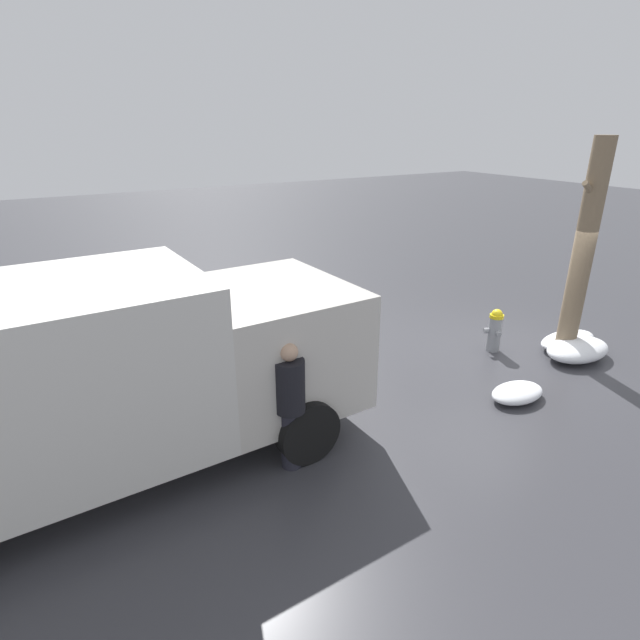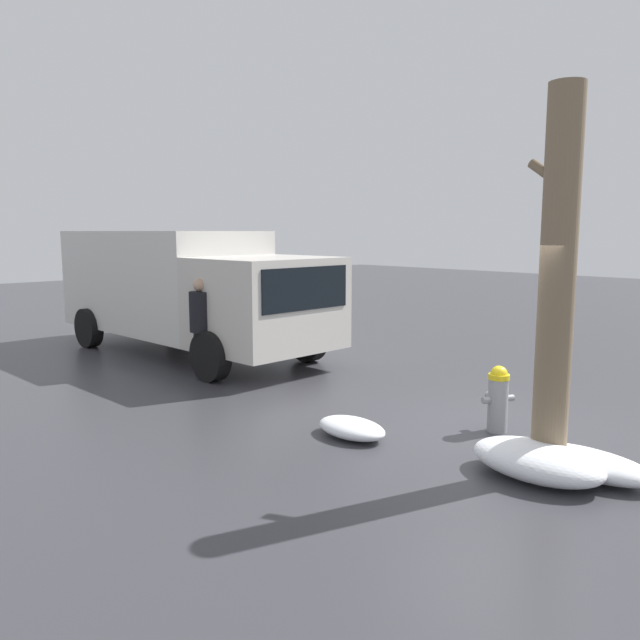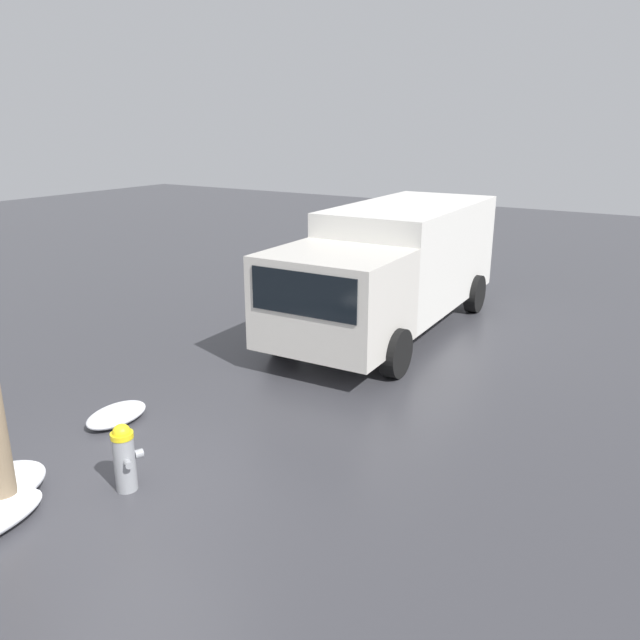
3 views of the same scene
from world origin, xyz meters
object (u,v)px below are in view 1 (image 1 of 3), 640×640
Objects in this scene: tree_trunk at (583,252)px; delivery_truck at (76,377)px; fire_hydrant at (495,329)px; pedestrian at (290,402)px.

delivery_truck is (8.73, -0.80, -0.63)m from tree_trunk.
fire_hydrant is 7.67m from delivery_truck.
pedestrian is (5.27, 1.18, 0.53)m from fire_hydrant.
delivery_truck is at bearing -5.22° from tree_trunk.
delivery_truck is 3.98× the size of pedestrian.
fire_hydrant is at bearing 88.43° from delivery_truck.
tree_trunk is at bearing 82.87° from delivery_truck.
delivery_truck is at bearing -142.40° from pedestrian.
fire_hydrant is at bearing 76.23° from pedestrian.
tree_trunk is 0.57× the size of delivery_truck.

